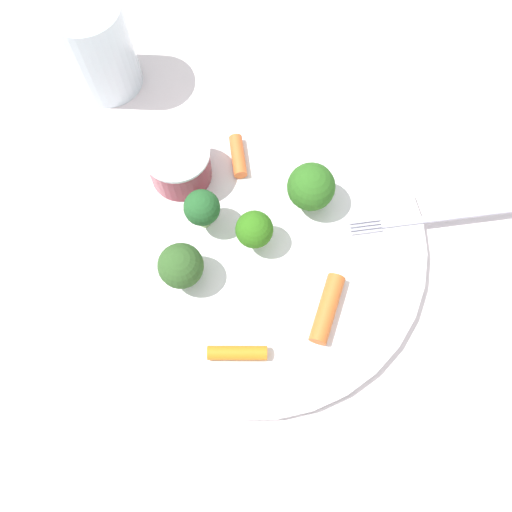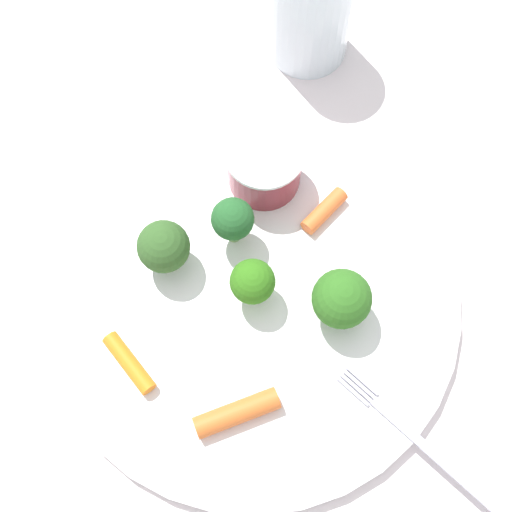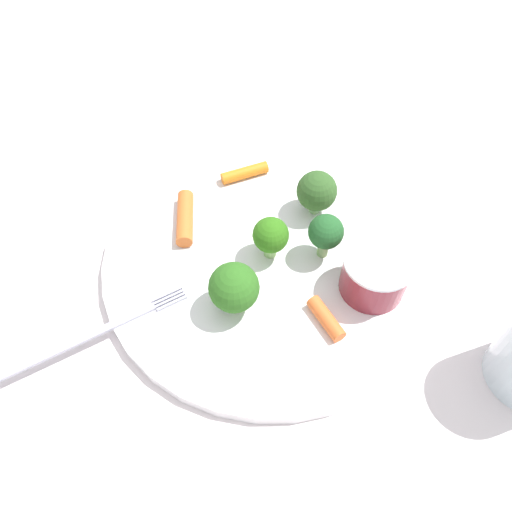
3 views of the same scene
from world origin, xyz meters
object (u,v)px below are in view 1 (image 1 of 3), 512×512
at_px(sauce_cup, 179,163).
at_px(carrot_stick_1, 238,156).
at_px(broccoli_floret_3, 311,187).
at_px(broccoli_floret_1, 202,208).
at_px(broccoli_floret_2, 181,266).
at_px(carrot_stick_0, 237,353).
at_px(broccoli_floret_0, 256,232).
at_px(drinking_glass, 97,47).
at_px(carrot_stick_2, 327,309).
at_px(fork, 443,217).
at_px(plate, 254,244).

distance_m(sauce_cup, carrot_stick_1, 0.06).
height_order(broccoli_floret_3, carrot_stick_1, broccoli_floret_3).
xyz_separation_m(sauce_cup, broccoli_floret_1, (-0.03, 0.05, 0.01)).
relative_size(broccoli_floret_2, carrot_stick_1, 1.14).
height_order(broccoli_floret_1, carrot_stick_0, broccoli_floret_1).
bearing_deg(broccoli_floret_0, broccoli_floret_2, 30.34).
bearing_deg(carrot_stick_0, broccoli_floret_2, -51.15).
relative_size(broccoli_floret_1, carrot_stick_1, 1.17).
height_order(broccoli_floret_0, drinking_glass, drinking_glass).
bearing_deg(broccoli_floret_0, carrot_stick_0, 85.39).
bearing_deg(carrot_stick_2, carrot_stick_0, 30.44).
xyz_separation_m(broccoli_floret_1, carrot_stick_1, (-0.02, -0.07, -0.02)).
height_order(broccoli_floret_0, carrot_stick_2, broccoli_floret_0).
bearing_deg(broccoli_floret_3, fork, 176.56).
xyz_separation_m(broccoli_floret_3, fork, (-0.12, 0.01, -0.03)).
bearing_deg(broccoli_floret_3, broccoli_floret_0, 45.55).
xyz_separation_m(plate, carrot_stick_2, (-0.07, 0.06, 0.01)).
xyz_separation_m(broccoli_floret_0, broccoli_floret_3, (-0.04, -0.05, 0.00)).
height_order(carrot_stick_0, carrot_stick_1, same).
bearing_deg(carrot_stick_2, sauce_cup, -41.02).
bearing_deg(broccoli_floret_2, drinking_glass, -63.47).
distance_m(plate, carrot_stick_0, 0.10).
height_order(broccoli_floret_1, carrot_stick_1, broccoli_floret_1).
relative_size(carrot_stick_1, fork, 0.23).
relative_size(plate, carrot_stick_0, 6.27).
bearing_deg(plate, broccoli_floret_2, 32.50).
distance_m(broccoli_floret_3, drinking_glass, 0.24).
distance_m(sauce_cup, carrot_stick_2, 0.18).
distance_m(plate, drinking_glass, 0.24).
relative_size(sauce_cup, broccoli_floret_0, 1.35).
height_order(sauce_cup, carrot_stick_1, sauce_cup).
distance_m(broccoli_floret_0, broccoli_floret_2, 0.07).
bearing_deg(carrot_stick_1, sauce_cup, 21.45).
distance_m(sauce_cup, broccoli_floret_0, 0.10).
bearing_deg(broccoli_floret_0, broccoli_floret_3, -134.45).
bearing_deg(carrot_stick_0, broccoli_floret_3, -109.90).
relative_size(sauce_cup, carrot_stick_1, 1.44).
distance_m(carrot_stick_0, fork, 0.22).
bearing_deg(carrot_stick_2, drinking_glass, -45.20).
relative_size(carrot_stick_2, drinking_glass, 0.60).
relative_size(broccoli_floret_2, carrot_stick_0, 0.95).
xyz_separation_m(sauce_cup, drinking_glass, (0.09, -0.11, 0.02)).
height_order(sauce_cup, carrot_stick_2, sauce_cup).
bearing_deg(carrot_stick_0, broccoli_floret_1, -71.19).
xyz_separation_m(carrot_stick_2, drinking_glass, (0.23, -0.23, 0.03)).
xyz_separation_m(broccoli_floret_1, carrot_stick_0, (-0.04, 0.12, -0.03)).
height_order(plate, broccoli_floret_1, broccoli_floret_1).
xyz_separation_m(broccoli_floret_2, carrot_stick_0, (-0.05, 0.06, -0.02)).
height_order(plate, carrot_stick_2, carrot_stick_2).
distance_m(broccoli_floret_0, carrot_stick_1, 0.09).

